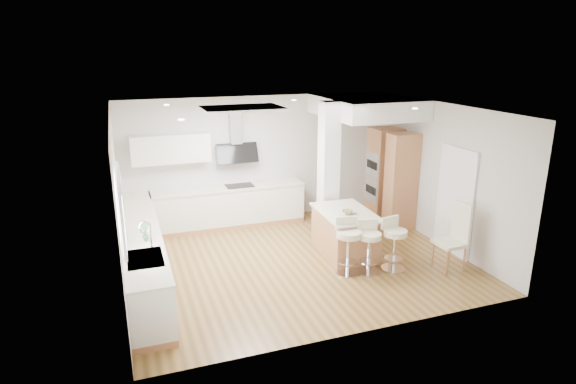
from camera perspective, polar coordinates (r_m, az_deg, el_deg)
name	(u,v)px	position (r m, az deg, el deg)	size (l,w,h in m)	color
ground	(296,261)	(9.03, 0.96, -8.14)	(6.00, 6.00, 0.00)	olive
ceiling	(296,261)	(9.03, 0.96, -8.14)	(6.00, 5.00, 0.02)	white
wall_back	(257,159)	(10.83, -3.66, 3.93)	(6.00, 0.04, 2.80)	silver
wall_left	(118,206)	(8.03, -19.47, -1.63)	(0.04, 5.00, 2.80)	silver
wall_right	(438,174)	(9.96, 17.40, 2.04)	(0.04, 5.00, 2.80)	silver
skylight	(243,109)	(8.58, -5.40, 9.80)	(4.10, 2.10, 0.06)	white
window_left	(121,205)	(7.08, -19.23, -1.52)	(0.06, 1.28, 1.07)	silver
doorway_right	(455,202)	(9.60, 19.18, -1.16)	(0.05, 1.00, 2.10)	#4C423C
counter_left	(142,253)	(8.57, -16.88, -6.95)	(0.63, 4.50, 1.35)	tan
counter_back	(221,196)	(10.55, -7.95, -0.52)	(3.62, 0.63, 2.50)	tan
pillar	(328,171)	(9.77, 4.82, 2.48)	(0.35, 0.35, 2.80)	white
soffit	(367,107)	(10.41, 9.30, 9.93)	(1.78, 2.20, 0.40)	white
oven_column	(390,177)	(10.84, 12.03, 1.70)	(0.63, 1.21, 2.10)	tan
peninsula	(345,233)	(9.20, 6.76, -4.81)	(1.00, 1.45, 0.93)	tan
bar_stool_a	(348,243)	(8.41, 7.15, -6.03)	(0.51, 0.51, 1.00)	silver
bar_stool_b	(369,244)	(8.51, 9.56, -6.10)	(0.49, 0.49, 0.94)	silver
bar_stool_c	(394,241)	(8.70, 12.45, -5.70)	(0.50, 0.50, 0.95)	silver
dining_chair	(456,234)	(8.99, 19.25, -4.73)	(0.49, 0.49, 1.22)	beige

